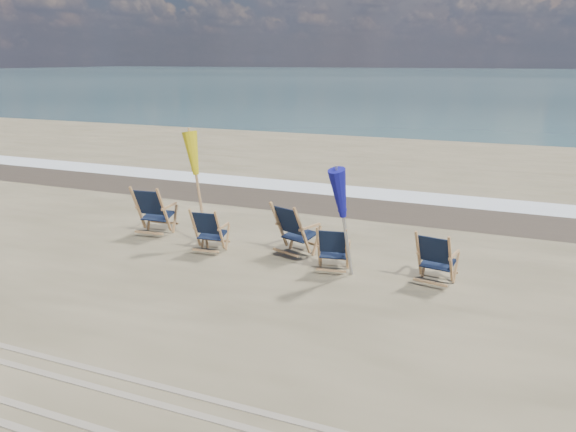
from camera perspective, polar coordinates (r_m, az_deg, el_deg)
name	(u,v)px	position (r m, az deg, el deg)	size (l,w,h in m)	color
ocean	(509,77)	(135.02, 21.55, 13.03)	(400.00, 400.00, 0.00)	#3C6063
surf_foam	(370,193)	(16.10, 8.37, 2.33)	(200.00, 1.40, 0.01)	silver
wet_sand_strip	(356,205)	(14.69, 6.91, 1.09)	(200.00, 2.60, 0.00)	#42362A
tire_tracks	(110,411)	(6.69, -17.61, -18.36)	(80.00, 1.30, 0.01)	gray
beach_chair_0	(164,212)	(12.10, -12.48, 0.40)	(0.72, 0.81, 1.12)	black
beach_chair_1	(220,232)	(10.85, -6.95, -1.61)	(0.60, 0.67, 0.94)	black
beach_chair_2	(302,233)	(10.48, 1.44, -1.72)	(0.69, 0.77, 1.07)	black
beach_chair_3	(346,250)	(9.86, 5.96, -3.50)	(0.57, 0.64, 0.89)	black
beach_chair_4	(450,262)	(9.55, 16.17, -4.47)	(0.62, 0.70, 0.97)	black
umbrella_yellow	(198,159)	(11.14, -9.15, 5.72)	(0.30, 0.30, 2.32)	#B0804F
umbrella_blue	(346,195)	(9.40, 5.92, 2.09)	(0.30, 0.30, 1.99)	#A5A5AD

